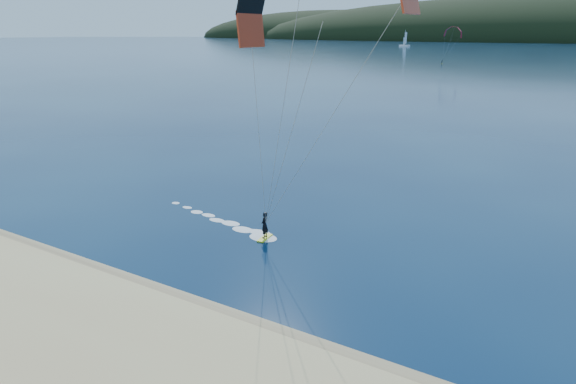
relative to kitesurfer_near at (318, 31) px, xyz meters
The scene contains 5 objects.
ground 16.38m from the kitesurfer_near, 109.64° to the right, with size 1800.00×1800.00×0.00m, color #081A3A.
wet_sand 14.25m from the kitesurfer_near, 124.50° to the right, with size 220.00×2.50×0.10m.
kitesurfer_near is the anchor object (origin of this frame).
kitesurfer_far 189.89m from the kitesurfer_near, 101.89° to the left, with size 8.55×7.28×13.07m.
sailboat 418.49m from the kitesurfer_near, 107.94° to the left, with size 9.53×5.91×13.26m.
Camera 1 is at (14.24, -11.31, 13.07)m, focal length 31.23 mm.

